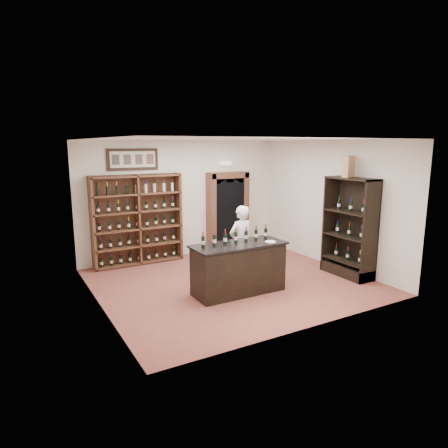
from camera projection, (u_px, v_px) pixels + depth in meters
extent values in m
plane|color=brown|center=(232.00, 282.00, 8.58)|extent=(5.50, 5.50, 0.00)
plane|color=white|center=(232.00, 139.00, 7.99)|extent=(5.50, 5.50, 0.00)
cube|color=silver|center=(183.00, 199.00, 10.42)|extent=(5.50, 0.04, 3.00)
cube|color=silver|center=(96.00, 226.00, 6.95)|extent=(0.04, 5.00, 3.00)
cube|color=silver|center=(330.00, 204.00, 9.62)|extent=(0.04, 5.00, 3.00)
cube|color=brown|center=(135.00, 219.00, 9.84)|extent=(2.20, 0.02, 2.20)
cube|color=brown|center=(92.00, 224.00, 9.16)|extent=(0.06, 0.38, 2.20)
cube|color=brown|center=(178.00, 216.00, 10.20)|extent=(0.06, 0.38, 2.20)
cube|color=brown|center=(138.00, 220.00, 9.68)|extent=(0.04, 0.38, 2.20)
cube|color=brown|center=(139.00, 262.00, 9.89)|extent=(2.18, 0.38, 0.04)
cube|color=brown|center=(139.00, 245.00, 9.81)|extent=(2.18, 0.38, 0.04)
cube|color=brown|center=(138.00, 228.00, 9.73)|extent=(2.18, 0.38, 0.03)
cube|color=brown|center=(137.00, 211.00, 9.64)|extent=(2.18, 0.38, 0.04)
cube|color=brown|center=(137.00, 194.00, 9.56)|extent=(2.18, 0.38, 0.04)
cube|color=brown|center=(136.00, 176.00, 9.48)|extent=(2.18, 0.38, 0.04)
cube|color=black|center=(133.00, 159.00, 9.55)|extent=(1.25, 0.04, 0.52)
cube|color=black|center=(227.00, 213.00, 10.97)|extent=(0.97, 0.29, 2.05)
cube|color=#9C5B3C|center=(211.00, 214.00, 10.70)|extent=(0.14, 0.35, 2.15)
cube|color=#9C5B3C|center=(244.00, 211.00, 11.20)|extent=(0.14, 0.35, 2.15)
cube|color=#9C5B3C|center=(228.00, 175.00, 10.75)|extent=(1.15, 0.35, 0.16)
cube|color=white|center=(226.00, 163.00, 10.78)|extent=(0.30, 0.10, 0.10)
cube|color=black|center=(239.00, 270.00, 7.88)|extent=(1.80, 0.70, 0.94)
cube|color=black|center=(239.00, 245.00, 7.78)|extent=(1.88, 0.78, 0.04)
cylinder|color=black|center=(203.00, 242.00, 7.50)|extent=(0.07, 0.07, 0.21)
cylinder|color=beige|center=(203.00, 242.00, 7.50)|extent=(0.07, 0.07, 0.07)
cylinder|color=maroon|center=(203.00, 234.00, 7.47)|extent=(0.03, 0.03, 0.09)
cylinder|color=black|center=(214.00, 240.00, 7.61)|extent=(0.07, 0.07, 0.21)
cylinder|color=beige|center=(214.00, 241.00, 7.62)|extent=(0.07, 0.07, 0.07)
cylinder|color=maroon|center=(214.00, 233.00, 7.59)|extent=(0.03, 0.03, 0.09)
cylinder|color=black|center=(225.00, 239.00, 7.73)|extent=(0.07, 0.07, 0.21)
cylinder|color=beige|center=(225.00, 240.00, 7.73)|extent=(0.07, 0.07, 0.07)
cylinder|color=maroon|center=(225.00, 231.00, 7.70)|extent=(0.03, 0.03, 0.09)
cylinder|color=black|center=(236.00, 237.00, 7.85)|extent=(0.07, 0.07, 0.21)
cylinder|color=beige|center=(236.00, 238.00, 7.85)|extent=(0.07, 0.07, 0.07)
cylinder|color=maroon|center=(236.00, 230.00, 7.82)|extent=(0.03, 0.03, 0.09)
cylinder|color=black|center=(246.00, 236.00, 7.96)|extent=(0.07, 0.07, 0.21)
cylinder|color=beige|center=(246.00, 237.00, 7.97)|extent=(0.07, 0.07, 0.07)
cylinder|color=maroon|center=(246.00, 229.00, 7.93)|extent=(0.03, 0.03, 0.09)
cylinder|color=black|center=(256.00, 235.00, 8.08)|extent=(0.07, 0.07, 0.21)
cylinder|color=beige|center=(256.00, 235.00, 8.08)|extent=(0.07, 0.07, 0.07)
cylinder|color=maroon|center=(256.00, 227.00, 8.05)|extent=(0.03, 0.03, 0.09)
cylinder|color=black|center=(266.00, 233.00, 8.20)|extent=(0.07, 0.07, 0.21)
cylinder|color=beige|center=(266.00, 234.00, 8.20)|extent=(0.07, 0.07, 0.07)
cylinder|color=maroon|center=(266.00, 226.00, 8.17)|extent=(0.03, 0.03, 0.09)
cube|color=black|center=(357.00, 226.00, 8.92)|extent=(0.02, 1.20, 2.20)
cube|color=black|center=(371.00, 232.00, 8.31)|extent=(0.48, 0.04, 2.20)
cube|color=black|center=(330.00, 223.00, 9.30)|extent=(0.48, 0.04, 2.20)
cube|color=black|center=(353.00, 179.00, 8.59)|extent=(0.48, 1.20, 0.04)
cube|color=black|center=(347.00, 270.00, 9.00)|extent=(0.48, 1.20, 0.24)
cube|color=black|center=(347.00, 260.00, 8.95)|extent=(0.48, 1.16, 0.03)
cube|color=black|center=(349.00, 236.00, 8.84)|extent=(0.48, 1.16, 0.03)
cube|color=black|center=(350.00, 212.00, 8.74)|extent=(0.48, 1.16, 0.03)
imported|color=white|center=(241.00, 243.00, 8.65)|extent=(0.64, 0.46, 1.62)
cylinder|color=beige|center=(270.00, 242.00, 7.89)|extent=(0.22, 0.22, 0.02)
cube|color=tan|center=(349.00, 166.00, 8.64)|extent=(0.36, 0.23, 0.47)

